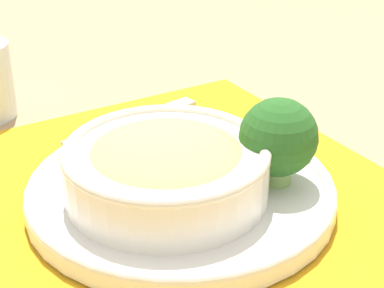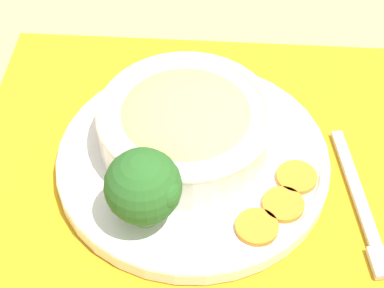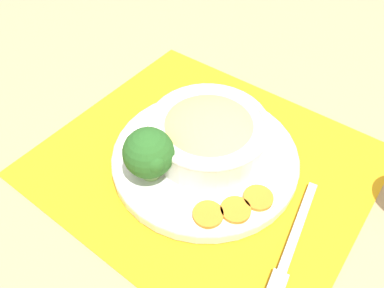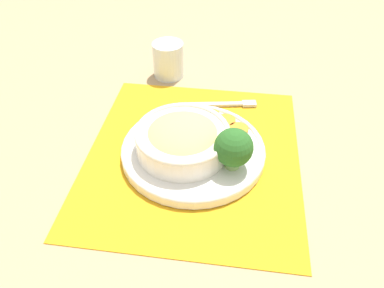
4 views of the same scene
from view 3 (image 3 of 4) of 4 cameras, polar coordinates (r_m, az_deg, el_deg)
ground_plane at (r=0.59m, az=1.97°, el=-2.80°), size 4.00×4.00×0.00m
placemat at (r=0.59m, az=1.97°, el=-2.67°), size 0.50×0.45×0.00m
plate at (r=0.58m, az=2.00°, el=-1.83°), size 0.29×0.29×0.02m
bowl at (r=0.57m, az=2.53°, el=2.02°), size 0.18×0.18×0.06m
broccoli_floret at (r=0.52m, az=-6.61°, el=-1.45°), size 0.07×0.07×0.08m
carrot_slice_near at (r=0.51m, az=2.45°, el=-10.65°), size 0.04×0.04×0.01m
carrot_slice_middle at (r=0.51m, az=6.67°, el=-9.93°), size 0.04×0.04×0.01m
carrot_slice_far at (r=0.53m, az=10.06°, el=-8.08°), size 0.04×0.04×0.01m
fork at (r=0.52m, az=14.84°, el=-14.79°), size 0.06×0.18×0.01m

